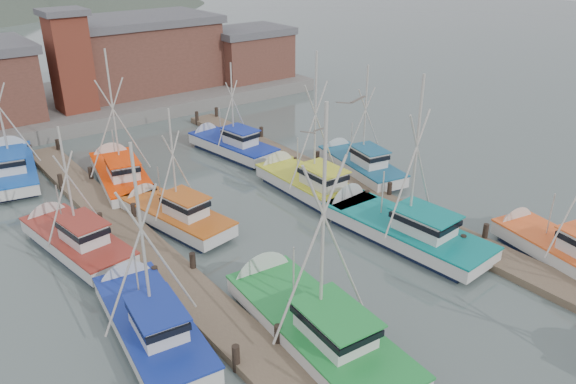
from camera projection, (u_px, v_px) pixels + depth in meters
ground at (351, 277)px, 27.58m from camera, size 260.00×260.00×0.00m
dock_left at (185, 286)px, 26.51m from camera, size 2.30×46.00×1.50m
dock_right at (389, 206)px, 34.28m from camera, size 2.30×46.00×1.50m
quay at (86, 102)px, 53.91m from camera, size 44.00×16.00×1.20m
shed_center at (139, 52)px, 55.53m from camera, size 14.84×9.54×6.90m
shed_right at (249, 52)px, 59.83m from camera, size 8.48×6.36×5.20m
lookout_tower at (70, 60)px, 47.85m from camera, size 3.60×3.60×8.50m
boat_4 at (308, 321)px, 23.41m from camera, size 4.51×10.62×11.25m
boat_5 at (396, 227)px, 30.90m from camera, size 4.15×10.42×10.24m
boat_6 at (148, 319)px, 23.51m from camera, size 3.85×9.12×9.49m
boat_7 at (559, 249)px, 28.73m from camera, size 4.11×8.74×9.98m
boat_8 at (171, 214)px, 32.36m from camera, size 3.95×8.49×7.71m
boat_9 at (307, 183)px, 36.31m from camera, size 4.01×9.29×10.06m
boat_10 at (73, 238)px, 29.74m from camera, size 3.77×8.79×7.71m
boat_11 at (357, 163)px, 39.42m from camera, size 3.95×8.43×8.35m
boat_12 at (120, 173)px, 37.78m from camera, size 4.49×9.39×9.86m
boat_13 at (229, 144)px, 42.98m from camera, size 3.59×8.60×7.70m
boat_14 at (12, 167)px, 38.87m from camera, size 4.61×9.76×9.14m
gull_near at (351, 102)px, 22.37m from camera, size 1.54×0.60×0.24m
gull_far at (314, 131)px, 27.14m from camera, size 1.54×0.66×0.24m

